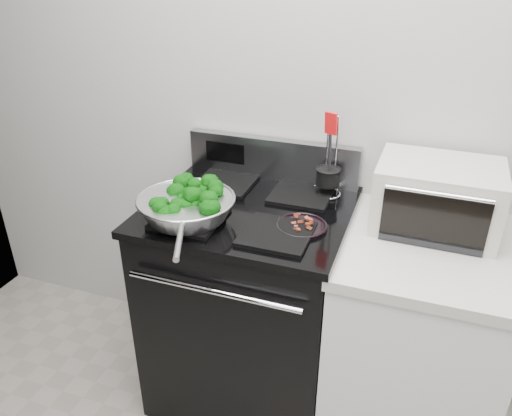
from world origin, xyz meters
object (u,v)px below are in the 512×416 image
at_px(bacon_plate, 302,223).
at_px(gas_range, 249,301).
at_px(skillet, 186,206).
at_px(utensil_holder, 328,181).
at_px(toaster_oven, 437,197).

bearing_deg(bacon_plate, gas_range, 159.32).
xyz_separation_m(skillet, utensil_holder, (0.44, 0.38, 0.01)).
distance_m(gas_range, skillet, 0.58).
bearing_deg(utensil_holder, bacon_plate, -72.55).
height_order(bacon_plate, toaster_oven, toaster_oven).
height_order(utensil_holder, toaster_oven, utensil_holder).
height_order(gas_range, toaster_oven, toaster_oven).
bearing_deg(skillet, utensil_holder, 18.30).
height_order(gas_range, bacon_plate, gas_range).
height_order(skillet, bacon_plate, skillet).
bearing_deg(gas_range, utensil_holder, 38.18).
bearing_deg(gas_range, skillet, -135.66).
relative_size(gas_range, toaster_oven, 2.56).
relative_size(gas_range, utensil_holder, 3.22).
xyz_separation_m(skillet, toaster_oven, (0.86, 0.31, 0.04)).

